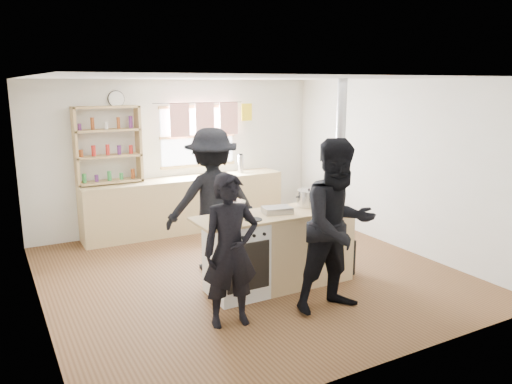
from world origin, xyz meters
TOP-DOWN VIEW (x-y plane):
  - ground at (0.00, 0.00)m, footprint 5.00×5.00m
  - back_counter at (0.00, 2.22)m, footprint 3.40×0.55m
  - shelving_unit at (-1.20, 2.34)m, footprint 1.00×0.28m
  - thermos at (1.03, 2.22)m, footprint 0.10×0.10m
  - cooking_island at (0.14, -0.55)m, footprint 1.97×0.64m
  - skillet_greens at (-0.63, -0.68)m, footprint 0.41×0.41m
  - roast_tray at (0.10, -0.56)m, footprint 0.38×0.29m
  - stockpot_stove at (-0.38, -0.41)m, footprint 0.24×0.24m
  - stockpot_counter at (0.62, -0.46)m, footprint 0.31×0.31m
  - bread_board at (0.87, -0.52)m, footprint 0.34×0.30m
  - flue_heater at (1.01, -0.56)m, footprint 0.35×0.35m
  - person_near_left at (-0.81, -1.16)m, footprint 0.63×0.47m
  - person_near_right at (0.35, -1.40)m, footprint 0.94×0.75m
  - person_far at (-0.33, 0.38)m, footprint 1.29×0.83m

SIDE VIEW (x-z plane):
  - ground at x=0.00m, z-range -0.01..0.00m
  - back_counter at x=0.00m, z-range 0.00..0.90m
  - cooking_island at x=0.14m, z-range 0.00..0.93m
  - flue_heater at x=1.01m, z-range -0.59..1.91m
  - person_near_left at x=-0.81m, z-range 0.00..1.58m
  - person_far at x=-0.33m, z-range 0.00..1.88m
  - person_near_right at x=0.35m, z-range 0.00..1.89m
  - skillet_greens at x=-0.63m, z-range 0.93..0.98m
  - roast_tray at x=0.10m, z-range 0.93..1.01m
  - bread_board at x=0.87m, z-range 0.92..1.04m
  - stockpot_stove at x=-0.38m, z-range 0.92..1.11m
  - stockpot_counter at x=0.62m, z-range 0.92..1.15m
  - thermos at x=1.03m, z-range 0.90..1.22m
  - shelving_unit at x=-1.20m, z-range 0.91..2.11m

